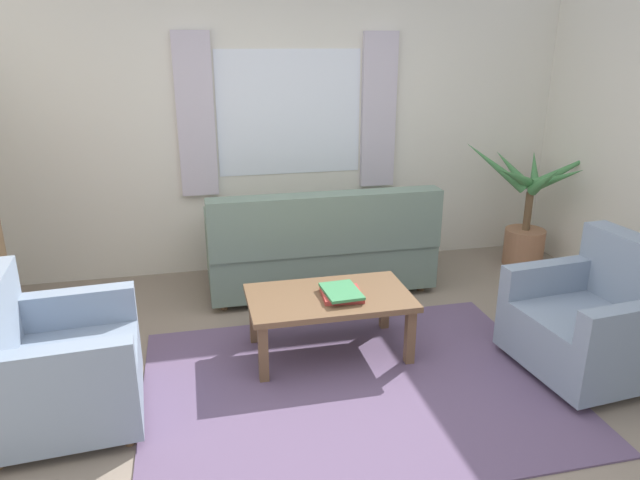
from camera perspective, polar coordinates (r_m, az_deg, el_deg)
ground_plane at (r=3.76m, az=3.35°, el=-14.28°), size 6.24×6.24×0.00m
wall_back at (r=5.40m, az=-3.11°, el=10.89°), size 5.32×0.12×2.60m
window_with_curtains at (r=5.30m, az=-2.98°, el=12.37°), size 1.98×0.07×1.40m
area_rug at (r=3.76m, az=3.35°, el=-14.20°), size 2.59×1.94×0.01m
couch at (r=4.97m, az=-0.01°, el=-0.91°), size 1.90×0.82×0.92m
armchair_left at (r=3.61m, az=-24.96°, el=-11.17°), size 0.88×0.90×0.88m
armchair_right at (r=4.17m, az=25.63°, el=-7.20°), size 0.89×0.91×0.88m
coffee_table at (r=3.94m, az=0.92°, el=-6.21°), size 1.10×0.64×0.44m
book_stack_on_table at (r=3.89m, az=2.14°, el=-5.26°), size 0.28×0.33×0.05m
potted_plant at (r=5.83m, az=19.75°, el=2.37°), size 1.26×0.99×1.22m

